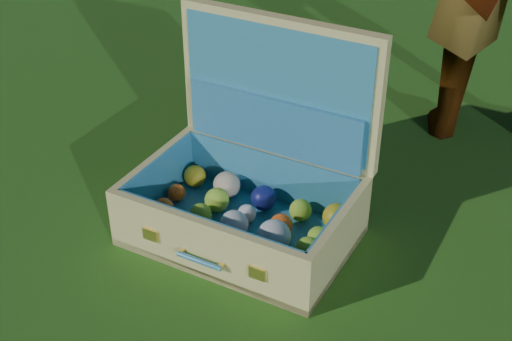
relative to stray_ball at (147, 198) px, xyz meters
name	(u,v)px	position (x,y,z in m)	size (l,w,h in m)	color
ground	(264,258)	(0.39, -0.03, -0.03)	(60.00, 60.00, 0.00)	#215114
stray_ball	(147,198)	(0.00, 0.00, 0.00)	(0.06, 0.06, 0.06)	teal
suitcase	(254,177)	(0.30, 0.09, 0.12)	(0.58, 0.45, 0.55)	#D6C673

